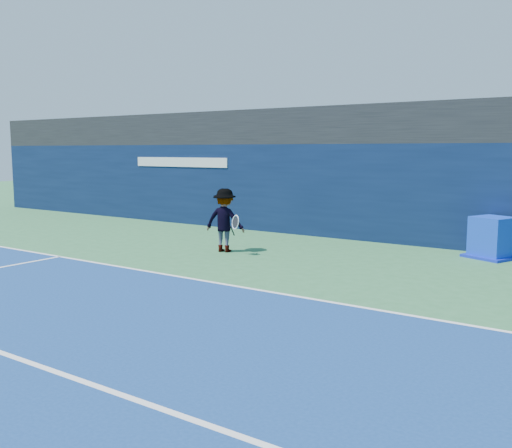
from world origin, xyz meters
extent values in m
plane|color=#326F40|center=(0.00, 0.00, 0.00)|extent=(80.00, 80.00, 0.00)
cube|color=white|center=(0.00, 3.00, 0.01)|extent=(24.00, 0.10, 0.01)
cube|color=black|center=(0.00, 11.50, 3.60)|extent=(36.00, 3.00, 1.20)
cube|color=#0A1838|center=(0.00, 10.50, 1.50)|extent=(36.00, 1.00, 3.00)
cube|color=white|center=(-7.00, 9.99, 2.35)|extent=(4.50, 0.04, 0.35)
cube|color=#0D33C2|center=(4.45, 9.38, 0.54)|extent=(1.18, 1.18, 1.08)
cube|color=#0C1CAF|center=(4.45, 9.38, 0.04)|extent=(1.48, 1.48, 0.07)
imported|color=silver|center=(-1.90, 6.13, 0.88)|extent=(1.25, 0.89, 1.76)
cylinder|color=black|center=(-1.45, 5.88, 0.65)|extent=(0.08, 0.16, 0.28)
torus|color=white|center=(-1.31, 5.83, 0.90)|extent=(0.32, 0.18, 0.32)
cylinder|color=black|center=(-1.31, 5.83, 0.90)|extent=(0.27, 0.14, 0.27)
sphere|color=#CCD818|center=(-1.35, 5.99, 0.94)|extent=(0.07, 0.07, 0.07)
camera|label=1|loc=(7.70, -6.28, 2.82)|focal=40.00mm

